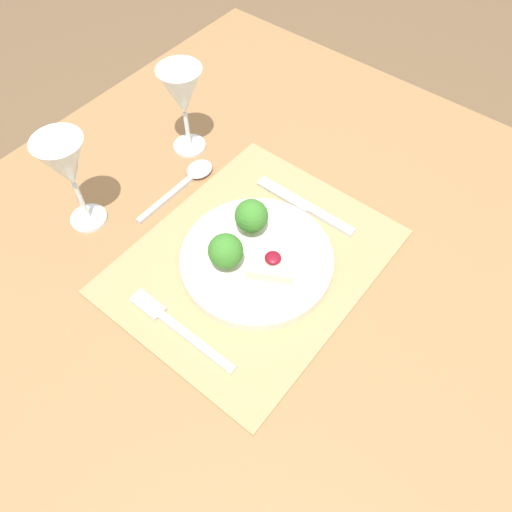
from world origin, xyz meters
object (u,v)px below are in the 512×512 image
Objects in this scene: fork at (174,325)px; wine_glass_far at (67,166)px; knife at (311,209)px; wine_glass_near at (182,95)px; spoon at (192,175)px; dinner_plate at (254,256)px.

wine_glass_far reaches higher than fork.
wine_glass_far is at bearing 77.46° from fork.
knife is 0.29m from wine_glass_near.
spoon is 0.23m from wine_glass_far.
dinner_plate is 1.39× the size of wine_glass_far.
wine_glass_near is (-0.01, 0.27, 0.11)m from knife.
fork is at bearing -140.26° from wine_glass_near.
knife is at bearing -87.65° from wine_glass_near.
dinner_plate is 0.14m from knife.
spoon is at bearing 69.51° from dinner_plate.
wine_glass_far reaches higher than spoon.
spoon is at bearing 37.83° from fork.
spoon reaches higher than knife.
fork is at bearing 173.72° from knife.
knife is 1.11× the size of wine_glass_far.
fork is 0.30m from spoon.
wine_glass_near is 0.97× the size of wine_glass_far.
wine_glass_far is (0.06, 0.25, 0.12)m from fork.
wine_glass_far is at bearing 157.97° from spoon.
spoon is at bearing 106.75° from knife.
fork is at bearing -102.48° from wine_glass_far.
dinner_plate is 1.25× the size of knife.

